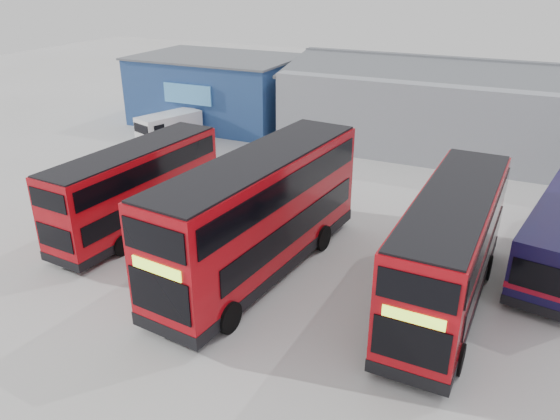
# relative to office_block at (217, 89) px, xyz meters

# --- Properties ---
(ground_plane) EXTENTS (120.00, 120.00, 0.00)m
(ground_plane) POSITION_rel_office_block_xyz_m (14.00, -17.99, -2.58)
(ground_plane) COLOR #ABABA6
(ground_plane) RESTS_ON ground
(office_block) EXTENTS (12.30, 8.32, 5.12)m
(office_block) POSITION_rel_office_block_xyz_m (0.00, 0.00, 0.00)
(office_block) COLOR navy
(office_block) RESTS_ON ground
(maintenance_shed) EXTENTS (30.50, 12.00, 5.89)m
(maintenance_shed) POSITION_rel_office_block_xyz_m (22.00, 2.01, 0.02)
(maintenance_shed) COLOR #8E949B
(maintenance_shed) RESTS_ON ground
(double_decker_left) EXTENTS (3.01, 9.59, 3.99)m
(double_decker_left) POSITION_rel_office_block_xyz_m (6.76, -18.36, -0.59)
(double_decker_left) COLOR #AF0A12
(double_decker_left) RESTS_ON ground
(double_decker_centre) EXTENTS (4.01, 11.81, 4.90)m
(double_decker_centre) POSITION_rel_office_block_xyz_m (13.65, -19.40, -0.14)
(double_decker_centre) COLOR #AF0A12
(double_decker_centre) RESTS_ON ground
(double_decker_right) EXTENTS (2.88, 10.46, 4.39)m
(double_decker_right) POSITION_rel_office_block_xyz_m (20.84, -18.73, -0.39)
(double_decker_right) COLOR #AF0A12
(double_decker_right) RESTS_ON ground
(panel_van) EXTENTS (3.17, 4.89, 2.00)m
(panel_van) POSITION_rel_office_block_xyz_m (-0.28, -6.18, -1.46)
(panel_van) COLOR silver
(panel_van) RESTS_ON ground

